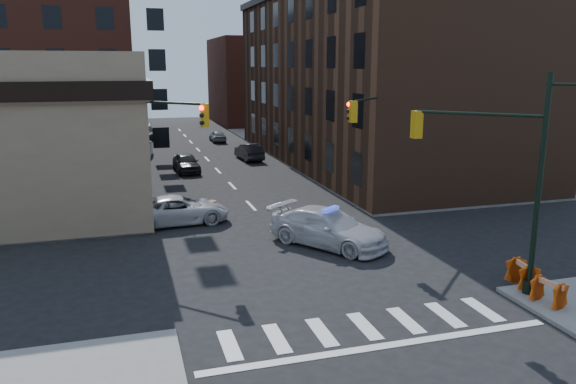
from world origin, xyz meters
TOP-DOWN VIEW (x-y plane):
  - ground at (0.00, 0.00)m, footprint 140.00×140.00m
  - sidewalk_ne at (23.00, 32.75)m, footprint 34.00×54.50m
  - commercial_row_ne at (13.00, 22.50)m, footprint 14.00×34.00m
  - filler_nw at (-16.00, 62.00)m, footprint 20.00×18.00m
  - filler_ne at (14.00, 58.00)m, footprint 16.00×16.00m
  - signal_pole_se at (6.04, -5.52)m, footprint 5.40×5.27m
  - signal_pole_nw at (-5.85, 5.34)m, footprint 3.58×3.67m
  - signal_pole_ne at (5.84, 5.35)m, footprint 3.67×3.58m
  - tree_ne_near at (7.50, 26.00)m, footprint 3.00×3.00m
  - tree_ne_far at (7.50, 34.00)m, footprint 3.00×3.00m
  - police_car at (1.82, 1.48)m, footprint 5.44×6.23m
  - pickup at (-4.61, 7.33)m, footprint 5.64×2.93m
  - parked_car_wnear at (-2.50, 22.18)m, footprint 2.03×4.51m
  - parked_car_wfar at (-5.42, 31.12)m, footprint 1.89×4.24m
  - parked_car_wdeep at (-4.63, 43.66)m, footprint 2.21×5.22m
  - parked_car_enear at (3.59, 26.50)m, footprint 1.92×4.57m
  - parked_car_efar at (2.91, 39.32)m, footprint 1.52×3.76m
  - pedestrian_a at (-9.94, 6.00)m, footprint 0.77×0.61m
  - pedestrian_b at (-9.47, 8.08)m, footprint 0.92×0.74m
  - pedestrian_c at (-10.45, 7.74)m, footprint 1.12×0.63m
  - barrel_road at (1.23, 3.37)m, footprint 0.74×0.74m
  - barrel_bank at (-2.68, 8.06)m, footprint 0.70×0.70m
  - barricade_se_a at (6.96, -5.70)m, footprint 0.83×1.36m
  - barricade_se_b at (6.75, -7.35)m, footprint 0.85×1.30m
  - barricade_nw_a at (-8.21, 7.49)m, footprint 1.24×0.76m
  - barricade_nw_b at (-9.00, 8.00)m, footprint 1.31×0.84m

SIDE VIEW (x-z plane):
  - ground at x=0.00m, z-range 0.00..0.00m
  - sidewalk_ne at x=23.00m, z-range 0.00..0.15m
  - barrel_bank at x=-2.68m, z-range 0.00..0.95m
  - barrel_road at x=1.23m, z-range 0.00..1.00m
  - barricade_nw_a at x=-8.21m, z-range 0.15..1.02m
  - barricade_se_b at x=6.75m, z-range 0.15..1.04m
  - barricade_nw_b at x=-9.00m, z-range 0.15..1.06m
  - barricade_se_a at x=6.96m, z-range 0.15..1.11m
  - parked_car_efar at x=2.91m, z-range 0.00..1.28m
  - parked_car_wfar at x=-5.42m, z-range 0.00..1.35m
  - parked_car_enear at x=3.59m, z-range 0.00..1.47m
  - parked_car_wdeep at x=-4.63m, z-range 0.00..1.50m
  - parked_car_wnear at x=-2.50m, z-range 0.00..1.50m
  - pickup at x=-4.61m, z-range 0.00..1.52m
  - police_car at x=1.82m, z-range 0.00..1.72m
  - pedestrian_c at x=-10.45m, z-range 0.15..1.95m
  - pedestrian_b at x=-9.47m, z-range 0.15..1.97m
  - pedestrian_a at x=-9.94m, z-range 0.15..2.02m
  - tree_ne_near at x=7.50m, z-range 1.06..5.91m
  - tree_ne_far at x=7.50m, z-range 1.06..5.91m
  - signal_pole_nw at x=-5.85m, z-range 0.34..8.34m
  - signal_pole_ne at x=5.84m, z-range 0.34..8.34m
  - signal_pole_se at x=6.04m, z-range 0.61..8.61m
  - filler_ne at x=14.00m, z-range 0.00..12.00m
  - commercial_row_ne at x=13.00m, z-range 0.00..14.00m
  - filler_nw at x=-16.00m, z-range 0.00..16.00m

